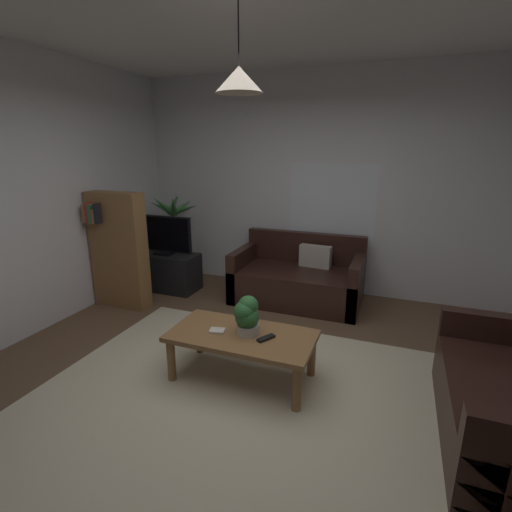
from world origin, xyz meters
name	(u,v)px	position (x,y,z in m)	size (l,w,h in m)	color
floor	(243,391)	(0.00, 0.00, -0.01)	(4.86, 5.00, 0.02)	brown
rug	(233,405)	(0.00, -0.20, 0.00)	(3.16, 2.75, 0.01)	beige
wall_back	(317,185)	(0.00, 2.53, 1.42)	(4.98, 0.06, 2.85)	silver
window_pane	(332,205)	(0.22, 2.50, 1.17)	(1.12, 0.01, 1.06)	white
couch_under_window	(298,280)	(-0.07, 1.99, 0.27)	(1.58, 0.88, 0.82)	black
coffee_table	(242,340)	(-0.07, 0.16, 0.35)	(1.20, 0.61, 0.41)	olive
book_on_table_0	(217,331)	(-0.28, 0.12, 0.42)	(0.12, 0.09, 0.02)	beige
remote_on_table_0	(266,338)	(0.15, 0.14, 0.42)	(0.05, 0.16, 0.02)	black
potted_plant_on_table	(247,315)	(-0.04, 0.18, 0.58)	(0.20, 0.21, 0.32)	beige
tv_stand	(166,271)	(-1.88, 1.75, 0.25)	(0.90, 0.44, 0.50)	black
tv	(163,235)	(-1.88, 1.73, 0.77)	(0.85, 0.16, 0.53)	black
potted_palm_corner	(175,241)	(-1.98, 2.17, 0.58)	(0.86, 0.79, 1.30)	beige
bookshelf_corner	(118,250)	(-2.07, 1.07, 0.71)	(0.70, 0.31, 1.40)	olive
pendant_lamp	(239,79)	(-0.07, 0.16, 2.34)	(0.33, 0.33, 0.59)	black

